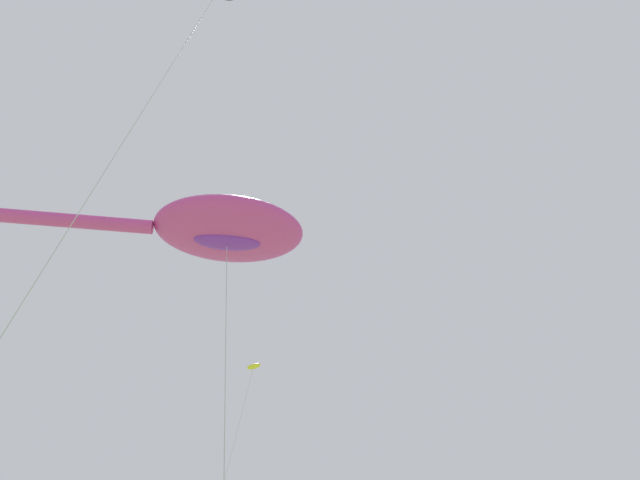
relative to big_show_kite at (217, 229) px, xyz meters
name	(u,v)px	position (x,y,z in m)	size (l,w,h in m)	color
big_show_kite	(217,229)	(0.00, 0.00, 0.00)	(9.70, 12.22, 20.19)	#CC3899
small_kite_streamer_purple	(251,377)	(12.58, 8.75, 3.80)	(2.47, 3.10, 24.10)	yellow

